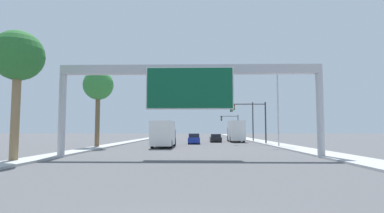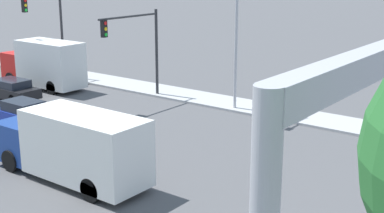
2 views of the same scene
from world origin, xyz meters
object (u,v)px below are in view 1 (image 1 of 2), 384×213
Objects in this scene: traffic_light_far_intersection at (232,122)px; palm_tree_background at (98,86)px; car_far_left at (215,138)px; traffic_light_near_intersection at (253,115)px; truck_box_primary at (164,134)px; street_lamp_right at (275,102)px; sign_gantry at (190,85)px; traffic_light_mid_block at (247,115)px; truck_box_secondary at (236,131)px; palm_tree_foreground at (18,58)px; car_mid_left at (194,139)px.

palm_tree_background reaches higher than traffic_light_far_intersection.
traffic_light_near_intersection is (4.98, -7.57, 3.51)m from car_far_left.
traffic_light_near_intersection is (11.98, 7.16, 2.59)m from truck_box_primary.
street_lamp_right is (6.55, -14.00, 4.79)m from car_far_left.
sign_gantry is 2.95× the size of traffic_light_mid_block.
sign_gantry is 2.24× the size of palm_tree_background.
palm_tree_background is (-18.14, -16.58, 5.39)m from truck_box_secondary.
street_lamp_right is at bearing 39.05° from palm_tree_foreground.
traffic_light_near_intersection is at bearing -9.32° from car_mid_left.
traffic_light_near_intersection is 0.70× the size of palm_tree_foreground.
car_mid_left is 16.16m from palm_tree_background.
traffic_light_mid_block is (9.18, 8.61, 3.86)m from car_mid_left.
palm_tree_background is at bearing -174.82° from street_lamp_right.
street_lamp_right is (10.05, 13.66, -0.13)m from sign_gantry.
sign_gantry is 2.58× the size of truck_box_primary.
truck_box_primary is 1.41× the size of traffic_light_far_intersection.
sign_gantry is at bearing 17.95° from palm_tree_foreground.
traffic_light_near_intersection is 31.02m from palm_tree_foreground.
truck_box_primary reaches higher than car_far_left.
car_mid_left is at bearing 170.68° from traffic_light_near_intersection.
palm_tree_background is at bearing -171.17° from truck_box_primary.
car_far_left is at bearing 47.40° from palm_tree_background.
palm_tree_foreground reaches higher than car_mid_left.
traffic_light_mid_block is (2.18, 1.77, 2.78)m from truck_box_secondary.
palm_tree_background is (-19.90, -38.35, 3.36)m from traffic_light_far_intersection.
sign_gantry is at bearing -126.35° from street_lamp_right.
truck_box_primary is at bearing -126.45° from traffic_light_mid_block.
car_far_left is at bearing 123.31° from traffic_light_near_intersection.
traffic_light_far_intersection is (1.76, 21.77, 2.03)m from truck_box_secondary.
car_mid_left reaches higher than car_far_left.
palm_tree_foreground is (-20.48, -33.75, 2.26)m from traffic_light_mid_block.
street_lamp_right is at bearing -86.95° from traffic_light_mid_block.
truck_box_secondary is 25.16m from palm_tree_background.
car_far_left is 0.51× the size of street_lamp_right.
palm_tree_foreground is (-11.30, -3.66, 1.26)m from sign_gantry.
sign_gantry is at bearing -74.85° from truck_box_primary.
truck_box_secondary is 21.93m from traffic_light_far_intersection.
palm_tree_foreground is (-19.77, -23.75, 2.67)m from traffic_light_near_intersection.
truck_box_primary is 9.56m from palm_tree_background.
palm_tree_background is 21.35m from street_lamp_right.
sign_gantry is 28.32m from car_far_left.
traffic_light_near_intersection reaches higher than traffic_light_far_intersection.
traffic_light_mid_block is 20.02m from traffic_light_far_intersection.
street_lamp_right is at bearing 5.18° from palm_tree_background.
traffic_light_far_intersection is (8.76, 50.09, -1.74)m from sign_gantry.
traffic_light_near_intersection is 10.03m from traffic_light_mid_block.
traffic_light_far_intersection reaches higher than truck_box_secondary.
palm_tree_foreground is at bearing -140.95° from street_lamp_right.
truck_box_secondary is 15.41m from street_lamp_right.
traffic_light_mid_block is at bearing 42.09° from palm_tree_background.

